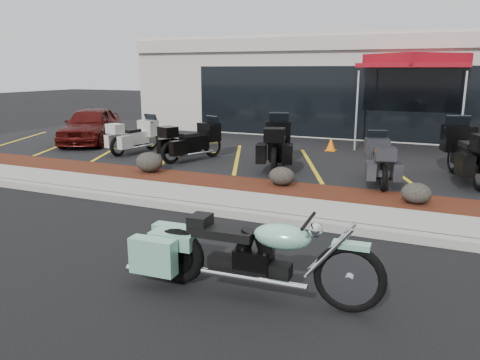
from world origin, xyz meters
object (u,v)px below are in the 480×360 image
at_px(parked_car, 91,125).
at_px(popup_canopy, 415,62).
at_px(hero_cruiser, 350,268).
at_px(traffic_cone, 331,144).
at_px(touring_white, 151,132).

xyz_separation_m(parked_car, popup_canopy, (10.28, 3.71, 2.12)).
relative_size(hero_cruiser, traffic_cone, 7.39).
height_order(traffic_cone, popup_canopy, popup_canopy).
relative_size(touring_white, popup_canopy, 0.59).
height_order(parked_car, traffic_cone, parked_car).
bearing_deg(popup_canopy, touring_white, -153.68).
distance_m(touring_white, traffic_cone, 5.78).
relative_size(hero_cruiser, popup_canopy, 0.91).
relative_size(traffic_cone, popup_canopy, 0.12).
bearing_deg(hero_cruiser, touring_white, 132.88).
height_order(touring_white, popup_canopy, popup_canopy).
bearing_deg(parked_car, touring_white, -30.94).
bearing_deg(traffic_cone, parked_car, -167.47).
relative_size(hero_cruiser, parked_car, 0.83).
xyz_separation_m(hero_cruiser, touring_white, (-7.83, 7.64, 0.19)).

